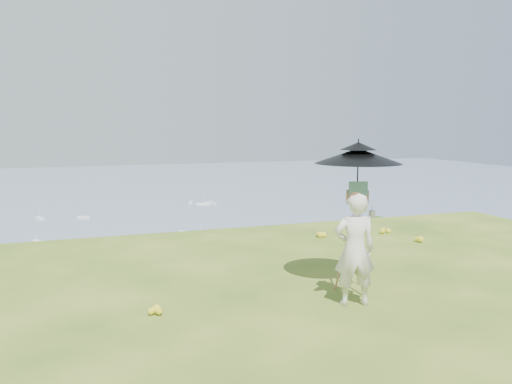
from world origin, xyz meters
name	(u,v)px	position (x,y,z in m)	size (l,w,h in m)	color
ground	(430,341)	(0.00, 0.00, 0.00)	(14.00, 14.00, 0.00)	#355E1A
shoreline_tier	(120,363)	(0.00, 75.00, -36.00)	(170.00, 28.00, 8.00)	#6D6757
bay_water	(97,203)	(0.00, 240.00, -34.00)	(700.00, 700.00, 0.00)	slate
slope_trees	(143,341)	(0.00, 35.00, -15.00)	(110.00, 50.00, 6.00)	#275218
harbor_town	(119,325)	(0.00, 75.00, -29.50)	(110.00, 22.00, 5.00)	silver
moored_boats	(61,240)	(-12.50, 161.00, -33.65)	(140.00, 140.00, 0.70)	white
wildflowers	(417,328)	(0.00, 0.25, 0.06)	(10.00, 10.50, 0.12)	yellow
painter	(355,250)	(-0.25, 1.36, 0.80)	(0.58, 0.38, 1.60)	white
field_easel	(356,237)	(0.08, 1.88, 0.85)	(0.64, 0.64, 1.69)	#97603F
sun_umbrella	(358,170)	(0.09, 1.90, 1.86)	(1.29, 1.29, 0.92)	black
painter_cap	(356,196)	(-0.25, 1.36, 1.55)	(0.20, 0.24, 0.10)	#CB6F80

